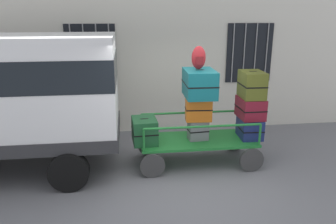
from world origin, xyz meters
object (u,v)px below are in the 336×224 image
at_px(suitcase_center_top, 252,85).
at_px(suitcase_center_bottom, 250,128).
at_px(luggage_cart, 197,144).
at_px(suitcase_left_bottom, 144,131).
at_px(suitcase_midleft_top, 200,83).
at_px(suitcase_midleft_middle, 199,109).
at_px(backpack, 199,58).
at_px(suitcase_midleft_bottom, 198,130).
at_px(suitcase_center_middle, 250,108).

bearing_deg(suitcase_center_top, suitcase_center_bottom, -90.00).
relative_size(luggage_cart, suitcase_center_top, 3.80).
distance_m(suitcase_left_bottom, suitcase_midleft_top, 1.42).
xyz_separation_m(suitcase_midleft_top, suitcase_center_bottom, (1.08, 0.00, -0.96)).
bearing_deg(suitcase_left_bottom, suitcase_center_top, 1.37).
bearing_deg(suitcase_left_bottom, suitcase_midleft_middle, 1.03).
bearing_deg(backpack, suitcase_midleft_top, -64.86).
bearing_deg(suitcase_midleft_top, suitcase_center_top, 2.96).
bearing_deg(suitcase_center_bottom, suitcase_midleft_middle, 178.88).
relative_size(suitcase_midleft_top, suitcase_center_bottom, 1.42).
bearing_deg(suitcase_midleft_top, suitcase_midleft_bottom, 90.00).
bearing_deg(backpack, luggage_cart, -34.95).
height_order(luggage_cart, suitcase_midleft_middle, suitcase_midleft_middle).
bearing_deg(suitcase_center_bottom, suitcase_left_bottom, 179.95).
height_order(suitcase_midleft_top, backpack, backpack).
xyz_separation_m(suitcase_midleft_bottom, suitcase_midleft_middle, (0.00, 0.00, 0.45)).
height_order(suitcase_center_bottom, suitcase_center_top, suitcase_center_top).
relative_size(suitcase_midleft_bottom, suitcase_center_middle, 0.66).
bearing_deg(suitcase_midleft_bottom, backpack, 134.44).
xyz_separation_m(suitcase_midleft_middle, suitcase_center_bottom, (1.08, -0.02, -0.45)).
height_order(suitcase_midleft_bottom, suitcase_midleft_middle, suitcase_midleft_middle).
relative_size(suitcase_left_bottom, suitcase_center_middle, 1.02).
bearing_deg(suitcase_center_middle, backpack, -179.91).
bearing_deg(suitcase_midleft_middle, luggage_cart, 90.00).
xyz_separation_m(suitcase_left_bottom, suitcase_center_middle, (2.16, 0.04, 0.38)).
bearing_deg(suitcase_midleft_middle, suitcase_center_top, 1.71).
relative_size(suitcase_midleft_bottom, suitcase_center_bottom, 0.70).
bearing_deg(suitcase_center_top, suitcase_midleft_bottom, -178.21).
bearing_deg(suitcase_left_bottom, suitcase_center_middle, 1.06).
bearing_deg(suitcase_center_bottom, luggage_cart, 178.62).
height_order(suitcase_center_top, backpack, backpack).
height_order(suitcase_midleft_bottom, suitcase_midleft_top, suitcase_midleft_top).
relative_size(suitcase_midleft_middle, suitcase_center_bottom, 0.91).
distance_m(luggage_cart, suitcase_center_top, 1.62).
relative_size(suitcase_midleft_bottom, suitcase_midleft_top, 0.50).
bearing_deg(luggage_cart, suitcase_midleft_top, -90.00).
xyz_separation_m(suitcase_midleft_bottom, suitcase_center_top, (1.08, 0.03, 0.90)).
xyz_separation_m(suitcase_midleft_bottom, suitcase_center_bottom, (1.08, -0.02, 0.00)).
distance_m(suitcase_midleft_bottom, suitcase_midleft_top, 0.97).
bearing_deg(luggage_cart, suitcase_midleft_middle, -90.00).
distance_m(suitcase_center_middle, suitcase_center_top, 0.48).
height_order(luggage_cart, suitcase_center_top, suitcase_center_top).
xyz_separation_m(suitcase_left_bottom, backpack, (1.06, 0.04, 1.41)).
bearing_deg(suitcase_center_middle, suitcase_left_bottom, -178.94).
relative_size(luggage_cart, suitcase_center_middle, 3.86).
bearing_deg(suitcase_left_bottom, suitcase_midleft_top, -0.23).
height_order(suitcase_midleft_bottom, backpack, backpack).
relative_size(suitcase_midleft_middle, suitcase_center_middle, 0.86).
xyz_separation_m(suitcase_center_bottom, suitcase_center_middle, (0.00, 0.04, 0.42)).
relative_size(luggage_cart, suitcase_left_bottom, 3.78).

